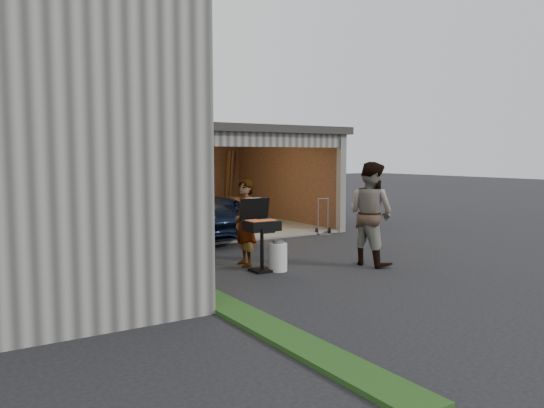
{
  "coord_description": "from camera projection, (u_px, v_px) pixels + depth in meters",
  "views": [
    {
      "loc": [
        -5.6,
        -7.78,
        2.13
      ],
      "look_at": [
        0.13,
        1.2,
        1.15
      ],
      "focal_mm": 35.0,
      "sensor_mm": 36.0,
      "label": 1
    }
  ],
  "objects": [
    {
      "name": "groundcover_strip",
      "position": [
        216.0,
        301.0,
        7.67
      ],
      "size": [
        0.5,
        8.0,
        0.06
      ],
      "primitive_type": "cube",
      "color": "#193814",
      "rests_on": "ground"
    },
    {
      "name": "plywood_panel",
      "position": [
        178.0,
        260.0,
        8.42
      ],
      "size": [
        0.24,
        0.85,
        0.94
      ],
      "primitive_type": "cube",
      "rotation": [
        0.0,
        -0.21,
        0.0
      ],
      "color": "#50371B",
      "rests_on": "ground"
    },
    {
      "name": "ground",
      "position": [
        301.0,
        272.0,
        9.72
      ],
      "size": [
        80.0,
        80.0,
        0.0
      ],
      "primitive_type": "plane",
      "color": "black",
      "rests_on": "ground"
    },
    {
      "name": "propane_tank",
      "position": [
        278.0,
        257.0,
        9.77
      ],
      "size": [
        0.37,
        0.37,
        0.52
      ],
      "primitive_type": "cylinder",
      "rotation": [
        0.0,
        0.0,
        -0.09
      ],
      "color": "silver",
      "rests_on": "ground"
    },
    {
      "name": "minivan",
      "position": [
        168.0,
        209.0,
        13.74
      ],
      "size": [
        2.71,
        5.44,
        1.48
      ],
      "primitive_type": "imported",
      "rotation": [
        0.0,
        0.0,
        0.05
      ],
      "color": "black",
      "rests_on": "ground"
    },
    {
      "name": "hand_truck",
      "position": [
        323.0,
        227.0,
        14.34
      ],
      "size": [
        0.44,
        0.4,
        0.99
      ],
      "rotation": [
        0.0,
        0.0,
        -0.35
      ],
      "color": "gray",
      "rests_on": "ground"
    },
    {
      "name": "bbq_grill",
      "position": [
        261.0,
        228.0,
        9.7
      ],
      "size": [
        0.6,
        0.53,
        1.34
      ],
      "color": "black",
      "rests_on": "ground"
    },
    {
      "name": "woman",
      "position": [
        245.0,
        223.0,
        10.18
      ],
      "size": [
        0.47,
        0.65,
        1.67
      ],
      "primitive_type": "imported",
      "rotation": [
        0.0,
        0.0,
        -1.68
      ],
      "color": "#A5B1D0",
      "rests_on": "ground"
    },
    {
      "name": "garage",
      "position": [
        189.0,
        164.0,
        15.66
      ],
      "size": [
        6.8,
        6.3,
        2.9
      ],
      "color": "#605E59",
      "rests_on": "ground"
    },
    {
      "name": "man",
      "position": [
        371.0,
        214.0,
        10.27
      ],
      "size": [
        0.9,
        1.08,
        2.01
      ],
      "primitive_type": "imported",
      "rotation": [
        0.0,
        0.0,
        1.73
      ],
      "color": "#412419",
      "rests_on": "ground"
    }
  ]
}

